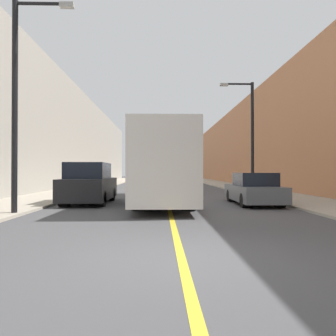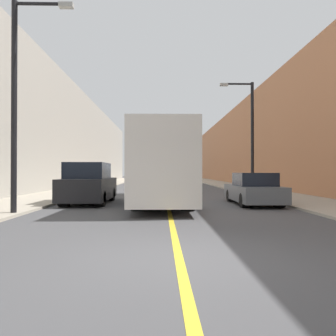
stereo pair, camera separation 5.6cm
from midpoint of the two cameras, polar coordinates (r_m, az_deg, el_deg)
The scene contains 11 objects.
ground_plane at distance 5.99m, azimuth 2.06°, elevation -15.45°, with size 200.00×200.00×0.00m, color #474749.
sidewalk_left at distance 36.42m, azimuth -11.84°, elevation -2.93°, with size 3.58×72.00×0.10m, color #A89E8C.
sidewalk_right at distance 36.55m, azimuth 10.15°, elevation -2.93°, with size 3.58×72.00×0.10m, color #A89E8C.
building_row_left at distance 37.43m, azimuth -17.56°, elevation 4.89°, with size 4.00×72.00×10.20m, color gray.
building_row_right at distance 37.59m, azimuth 15.82°, elevation 4.27°, with size 4.00×72.00×9.44m, color #B2724C.
road_center_line at distance 35.82m, azimuth -0.82°, elevation -3.06°, with size 0.16×72.00×0.01m, color gold.
bus at distance 16.75m, azimuth -1.01°, elevation 0.35°, with size 2.49×12.66×3.38m.
parked_suv_left at distance 16.19m, azimuth -13.66°, elevation -2.84°, with size 2.01×4.64×1.95m.
car_right_near at distance 15.74m, azimuth 14.62°, elevation -3.75°, with size 1.85×4.45×1.47m.
street_lamp_left at distance 12.84m, azimuth -24.54°, elevation 11.85°, with size 2.15×0.24×7.44m.
street_lamp_right at distance 21.42m, azimuth 13.96°, elevation 6.31°, with size 2.15×0.24×7.07m.
Camera 1 is at (-0.38, -5.78, 1.54)m, focal length 35.00 mm.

